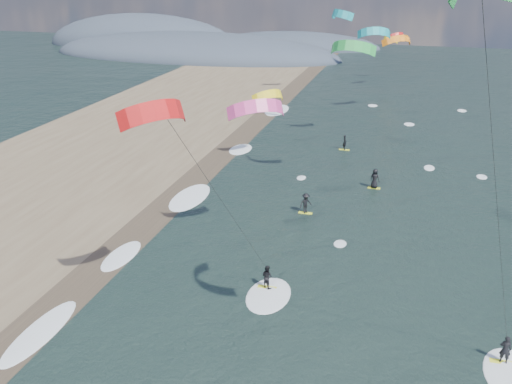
# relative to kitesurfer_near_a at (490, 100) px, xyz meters

# --- Properties ---
(wet_sand_strip) EXTENTS (3.00, 240.00, 0.00)m
(wet_sand_strip) POSITION_rel_kitesurfer_near_a_xyz_m (-21.27, 4.72, -14.16)
(wet_sand_strip) COLOR #382D23
(wet_sand_strip) RESTS_ON ground
(coastal_hills) EXTENTS (80.00, 41.00, 15.00)m
(coastal_hills) POSITION_rel_kitesurfer_near_a_xyz_m (-54.12, 102.58, -14.16)
(coastal_hills) COLOR #3D4756
(coastal_hills) RESTS_ON ground
(kitesurfer_near_a) EXTENTS (7.55, 9.22, 18.94)m
(kitesurfer_near_a) POSITION_rel_kitesurfer_near_a_xyz_m (0.00, 0.00, 0.00)
(kitesurfer_near_a) COLOR yellow
(kitesurfer_near_a) RESTS_ON ground
(kitesurfer_near_b) EXTENTS (6.73, 9.05, 13.40)m
(kitesurfer_near_b) POSITION_rel_kitesurfer_near_a_xyz_m (-12.32, 4.28, -5.88)
(kitesurfer_near_b) COLOR yellow
(kitesurfer_near_b) RESTS_ON ground
(far_kitesurfers) EXTENTS (5.94, 18.36, 1.80)m
(far_kitesurfers) POSITION_rel_kitesurfer_near_a_xyz_m (-8.12, 25.51, -13.30)
(far_kitesurfers) COLOR yellow
(far_kitesurfers) RESTS_ON ground
(bg_kite_field) EXTENTS (14.43, 76.55, 9.50)m
(bg_kite_field) POSITION_rel_kitesurfer_near_a_xyz_m (-9.33, 46.92, -3.00)
(bg_kite_field) COLOR teal
(bg_kite_field) RESTS_ON ground
(shoreline_surf) EXTENTS (2.40, 79.40, 0.11)m
(shoreline_surf) POSITION_rel_kitesurfer_near_a_xyz_m (-20.07, 9.47, -14.16)
(shoreline_surf) COLOR white
(shoreline_surf) RESTS_ON ground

